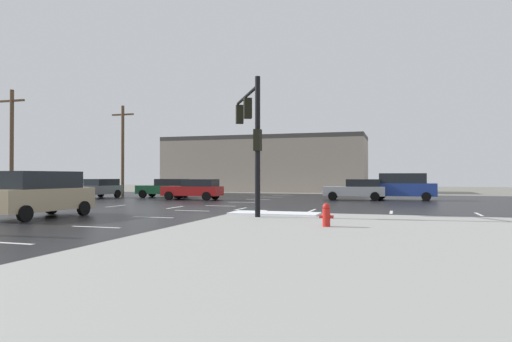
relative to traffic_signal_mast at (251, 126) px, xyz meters
name	(u,v)px	position (x,y,z in m)	size (l,w,h in m)	color
ground_plane	(207,209)	(-4.09, 4.58, -4.05)	(120.00, 120.00, 0.00)	slate
road_asphalt	(207,208)	(-4.09, 4.58, -4.04)	(44.00, 44.00, 0.02)	black
sidewalk_corner	(474,251)	(7.91, -7.42, -3.98)	(18.00, 18.00, 0.14)	#9E9E99
snow_strip_curbside	(275,213)	(0.91, 0.58, -3.88)	(4.00, 1.60, 0.06)	white
lane_markings	(218,210)	(-2.88, 3.21, -4.02)	(36.15, 36.15, 0.01)	silver
traffic_signal_mast	(251,126)	(0.00, 0.00, 0.00)	(2.52, 4.32, 5.86)	black
fire_hydrant	(326,215)	(3.90, -3.90, -3.51)	(0.48, 0.26, 0.79)	red
strip_building_background	(265,164)	(-9.14, 33.88, -0.77)	(24.07, 8.00, 6.56)	gray
sedan_silver	(356,189)	(3.25, 15.85, -3.19)	(4.64, 2.31, 1.58)	#B7BABF
suv_blue	(403,186)	(6.64, 16.78, -2.96)	(4.90, 2.32, 2.03)	navy
sedan_red	(194,189)	(-8.62, 12.67, -3.19)	(4.57, 2.11, 1.58)	#B21919
suv_tan	(39,193)	(-8.79, -3.00, -2.96)	(2.44, 4.94, 2.03)	tan
sedan_green	(166,188)	(-12.42, 15.25, -3.19)	(4.65, 2.33, 1.58)	#195933
sedan_grey	(98,188)	(-17.46, 12.86, -3.19)	(2.43, 4.68, 1.58)	slate
utility_pole_far	(12,143)	(-20.44, 6.96, 0.21)	(2.20, 0.28, 8.10)	brown
utility_pole_distant	(123,149)	(-17.43, 16.39, 0.26)	(2.20, 0.28, 8.19)	brown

